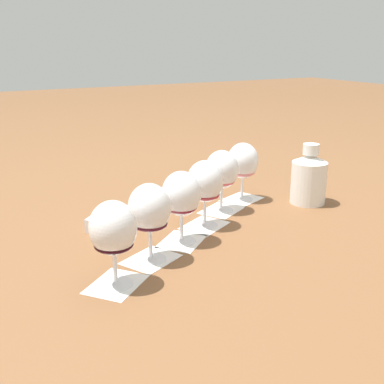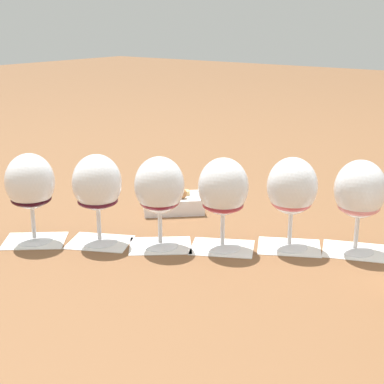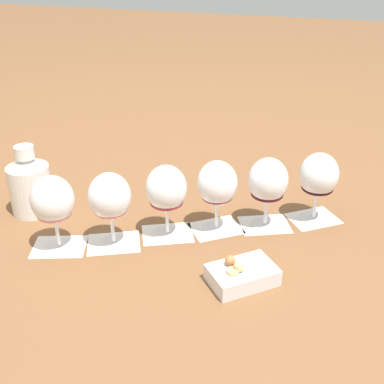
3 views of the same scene
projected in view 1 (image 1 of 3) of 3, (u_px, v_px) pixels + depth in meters
name	position (u px, v px, depth m)	size (l,w,h in m)	color
ground_plane	(192.00, 233.00, 1.23)	(8.00, 8.00, 0.00)	brown
tasting_card_0	(242.00, 199.00, 1.49)	(0.15, 0.13, 0.00)	white
tasting_card_1	(221.00, 210.00, 1.39)	(0.15, 0.14, 0.00)	white
tasting_card_2	(205.00, 225.00, 1.28)	(0.15, 0.14, 0.00)	white
tasting_card_3	(182.00, 241.00, 1.18)	(0.15, 0.15, 0.00)	white
tasting_card_4	(151.00, 259.00, 1.08)	(0.15, 0.14, 0.00)	white
tasting_card_5	(116.00, 284.00, 0.97)	(0.15, 0.15, 0.00)	white
wine_glass_0	(243.00, 163.00, 1.46)	(0.10, 0.10, 0.18)	white
wine_glass_1	(222.00, 172.00, 1.36)	(0.10, 0.10, 0.18)	white
wine_glass_2	(205.00, 184.00, 1.25)	(0.10, 0.10, 0.18)	white
wine_glass_3	(181.00, 197.00, 1.15)	(0.10, 0.10, 0.18)	white
wine_glass_4	(150.00, 211.00, 1.05)	(0.10, 0.10, 0.18)	white
wine_glass_5	(113.00, 231.00, 0.94)	(0.10, 0.10, 0.18)	white
ceramic_vase	(309.00, 178.00, 1.44)	(0.11, 0.11, 0.18)	white
snack_dish	(112.00, 219.00, 1.28)	(0.16, 0.16, 0.06)	silver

